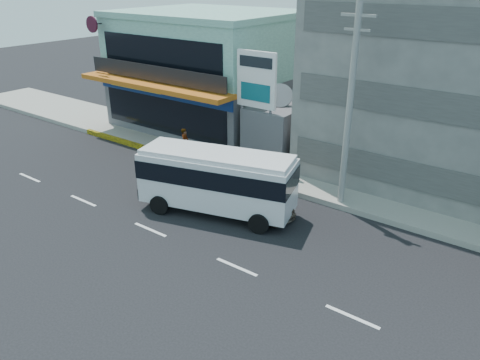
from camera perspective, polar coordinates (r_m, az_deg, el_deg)
name	(u,v)px	position (r m, az deg, el deg)	size (l,w,h in m)	color
ground	(150,230)	(22.11, -10.88, -5.97)	(120.00, 120.00, 0.00)	black
sidewalk	(340,185)	(26.36, 12.11, -0.57)	(70.00, 5.00, 0.30)	gray
shop_building	(209,74)	(35.49, -3.75, 12.82)	(12.40, 11.70, 8.00)	#45454A
gap_structure	(287,129)	(30.00, 5.78, 6.19)	(3.00, 6.00, 3.50)	#45454A
satellite_dish	(280,104)	(28.66, 4.88, 9.18)	(1.50, 1.50, 0.15)	slate
billboard	(256,86)	(27.14, 2.01, 11.35)	(2.60, 0.18, 6.90)	gray
utility_pole_near	(350,107)	(22.49, 13.21, 8.61)	(1.60, 0.30, 10.00)	#999993
minibus	(217,177)	(22.45, -2.85, 0.34)	(7.90, 4.33, 3.15)	silver
sedan	(259,200)	(22.91, 2.38, -2.48)	(1.59, 3.96, 1.35)	tan
motorcycle_rider	(186,153)	(28.67, -6.64, 3.23)	(1.94, 1.35, 2.36)	#560C13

